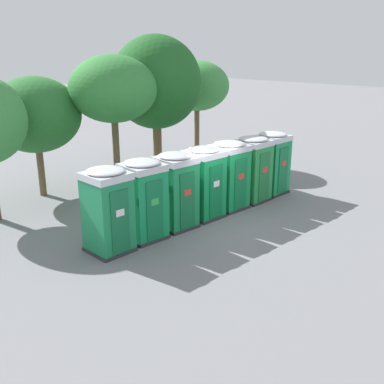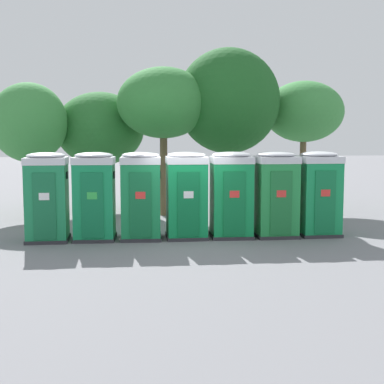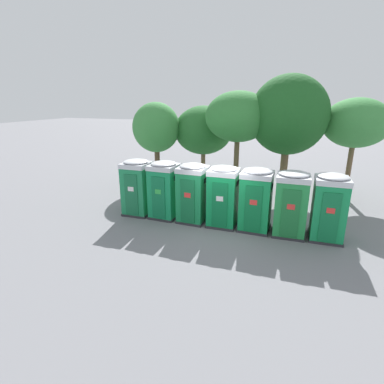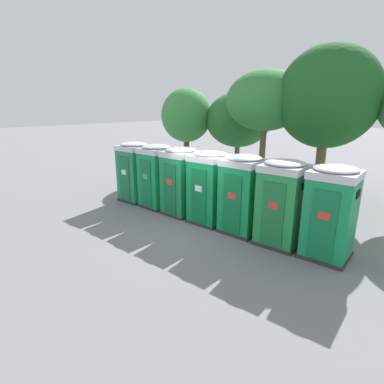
{
  "view_description": "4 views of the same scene",
  "coord_description": "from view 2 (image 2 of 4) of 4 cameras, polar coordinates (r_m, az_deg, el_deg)",
  "views": [
    {
      "loc": [
        -10.85,
        -10.15,
        5.72
      ],
      "look_at": [
        -0.55,
        0.18,
        1.05
      ],
      "focal_mm": 42.0,
      "sensor_mm": 36.0,
      "label": 1
    },
    {
      "loc": [
        -1.58,
        -15.33,
        3.03
      ],
      "look_at": [
        0.17,
        0.18,
        1.36
      ],
      "focal_mm": 50.0,
      "sensor_mm": 36.0,
      "label": 2
    },
    {
      "loc": [
        2.65,
        -11.31,
        5.09
      ],
      "look_at": [
        -1.37,
        0.18,
        1.31
      ],
      "focal_mm": 28.0,
      "sensor_mm": 36.0,
      "label": 3
    },
    {
      "loc": [
        6.0,
        -7.88,
        3.96
      ],
      "look_at": [
        -0.8,
        0.18,
        0.95
      ],
      "focal_mm": 28.0,
      "sensor_mm": 36.0,
      "label": 4
    }
  ],
  "objects": [
    {
      "name": "portapotty_3",
      "position": [
        15.66,
        -0.6,
        -0.3
      ],
      "size": [
        1.19,
        1.21,
        2.54
      ],
      "color": "#2D2D33",
      "rests_on": "ground"
    },
    {
      "name": "ground_plane",
      "position": [
        15.7,
        -0.54,
        -5.02
      ],
      "size": [
        120.0,
        120.0,
        0.0
      ],
      "primitive_type": "plane",
      "color": "slate"
    },
    {
      "name": "portapotty_5",
      "position": [
        16.1,
        8.9,
        -0.2
      ],
      "size": [
        1.24,
        1.22,
        2.54
      ],
      "color": "#2D2D33",
      "rests_on": "ground"
    },
    {
      "name": "street_tree_1",
      "position": [
        20.11,
        -3.07,
        9.42
      ],
      "size": [
        3.45,
        3.45,
        5.53
      ],
      "color": "brown",
      "rests_on": "ground"
    },
    {
      "name": "street_tree_3",
      "position": [
        22.18,
        11.84,
        8.34
      ],
      "size": [
        3.18,
        3.18,
        5.18
      ],
      "color": "brown",
      "rests_on": "ground"
    },
    {
      "name": "street_tree_4",
      "position": [
        20.75,
        -16.99,
        7.03
      ],
      "size": [
        2.8,
        2.8,
        4.95
      ],
      "color": "brown",
      "rests_on": "ground"
    },
    {
      "name": "street_tree_2",
      "position": [
        21.87,
        -9.78,
        6.63
      ],
      "size": [
        3.52,
        3.52,
        4.74
      ],
      "color": "brown",
      "rests_on": "ground"
    },
    {
      "name": "portapotty_2",
      "position": [
        15.59,
        -5.48,
        -0.36
      ],
      "size": [
        1.21,
        1.24,
        2.54
      ],
      "color": "#2D2D33",
      "rests_on": "ground"
    },
    {
      "name": "portapotty_4",
      "position": [
        15.84,
        4.21,
        -0.24
      ],
      "size": [
        1.25,
        1.23,
        2.54
      ],
      "color": "#2D2D33",
      "rests_on": "ground"
    },
    {
      "name": "portapotty_1",
      "position": [
        15.66,
        -10.36,
        -0.4
      ],
      "size": [
        1.23,
        1.25,
        2.54
      ],
      "color": "#2D2D33",
      "rests_on": "ground"
    },
    {
      "name": "portapotty_0",
      "position": [
        15.78,
        -15.2,
        -0.47
      ],
      "size": [
        1.2,
        1.22,
        2.54
      ],
      "color": "#2D2D33",
      "rests_on": "ground"
    },
    {
      "name": "street_tree_0",
      "position": [
        20.77,
        3.89,
        9.61
      ],
      "size": [
        3.93,
        3.93,
        6.32
      ],
      "color": "brown",
      "rests_on": "ground"
    },
    {
      "name": "portapotty_6",
      "position": [
        16.55,
        13.31,
        -0.12
      ],
      "size": [
        1.21,
        1.22,
        2.54
      ],
      "color": "#2D2D33",
      "rests_on": "ground"
    }
  ]
}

